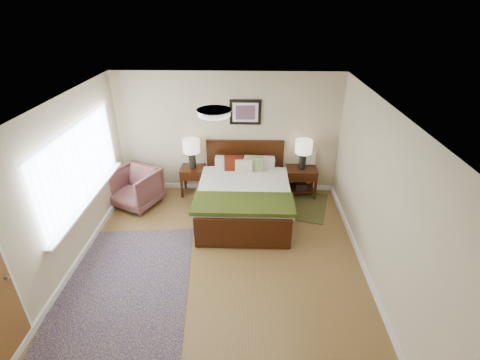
{
  "coord_description": "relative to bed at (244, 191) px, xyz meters",
  "views": [
    {
      "loc": [
        0.45,
        -4.16,
        3.73
      ],
      "look_at": [
        0.29,
        0.9,
        1.05
      ],
      "focal_mm": 26.0,
      "sensor_mm": 36.0,
      "label": 1
    }
  ],
  "objects": [
    {
      "name": "nightstand_left",
      "position": [
        -1.07,
        0.77,
        -0.04
      ],
      "size": [
        0.5,
        0.45,
        0.59
      ],
      "color": "#351808",
      "rests_on": "ground"
    },
    {
      "name": "floor",
      "position": [
        -0.35,
        -1.48,
        -0.52
      ],
      "size": [
        5.0,
        5.0,
        0.0
      ],
      "primitive_type": "plane",
      "color": "brown",
      "rests_on": "ground"
    },
    {
      "name": "left_wall",
      "position": [
        -2.6,
        -1.48,
        0.73
      ],
      "size": [
        0.04,
        5.0,
        2.5
      ],
      "primitive_type": "cube",
      "color": "#C4B38E",
      "rests_on": "ground"
    },
    {
      "name": "ceiling",
      "position": [
        -0.35,
        -1.48,
        1.98
      ],
      "size": [
        4.5,
        5.0,
        0.02
      ],
      "primitive_type": "cube",
      "color": "white",
      "rests_on": "back_wall"
    },
    {
      "name": "lamp_right",
      "position": [
        1.17,
        0.79,
        0.52
      ],
      "size": [
        0.34,
        0.34,
        0.61
      ],
      "color": "black",
      "rests_on": "nightstand_right"
    },
    {
      "name": "rug_navy",
      "position": [
        1.25,
        0.32,
        -0.51
      ],
      "size": [
        1.04,
        1.31,
        0.01
      ],
      "primitive_type": "cube",
      "rotation": [
        0.0,
        0.0,
        -0.26
      ],
      "color": "black",
      "rests_on": "ground"
    },
    {
      "name": "back_wall",
      "position": [
        -0.35,
        1.02,
        0.73
      ],
      "size": [
        4.5,
        0.04,
        2.5
      ],
      "primitive_type": "cube",
      "color": "#C4B38E",
      "rests_on": "ground"
    },
    {
      "name": "rug_persian",
      "position": [
        -1.7,
        -1.89,
        -0.51
      ],
      "size": [
        2.07,
        2.75,
        0.01
      ],
      "primitive_type": "cube",
      "rotation": [
        0.0,
        0.0,
        0.09
      ],
      "color": "#0E0D42",
      "rests_on": "ground"
    },
    {
      "name": "wall_art",
      "position": [
        0.0,
        0.99,
        1.2
      ],
      "size": [
        0.62,
        0.05,
        0.5
      ],
      "color": "black",
      "rests_on": "back_wall"
    },
    {
      "name": "armchair",
      "position": [
        -2.15,
        0.28,
        -0.13
      ],
      "size": [
        1.1,
        1.11,
        0.76
      ],
      "primitive_type": "imported",
      "rotation": [
        0.0,
        0.0,
        -0.44
      ],
      "color": "brown",
      "rests_on": "ground"
    },
    {
      "name": "bed",
      "position": [
        0.0,
        0.0,
        0.0
      ],
      "size": [
        1.72,
        2.07,
        1.12
      ],
      "color": "#351808",
      "rests_on": "ground"
    },
    {
      "name": "window",
      "position": [
        -2.55,
        -0.78,
        0.86
      ],
      "size": [
        0.11,
        2.72,
        1.32
      ],
      "color": "silver",
      "rests_on": "left_wall"
    },
    {
      "name": "lamp_left",
      "position": [
        -1.07,
        0.79,
        0.51
      ],
      "size": [
        0.34,
        0.34,
        0.61
      ],
      "color": "black",
      "rests_on": "nightstand_left"
    },
    {
      "name": "right_wall",
      "position": [
        1.9,
        -1.48,
        0.73
      ],
      "size": [
        0.04,
        5.0,
        2.5
      ],
      "primitive_type": "cube",
      "color": "#C4B38E",
      "rests_on": "ground"
    },
    {
      "name": "nightstand_right",
      "position": [
        1.17,
        0.78,
        -0.14
      ],
      "size": [
        0.61,
        0.46,
        0.61
      ],
      "color": "#351808",
      "rests_on": "ground"
    },
    {
      "name": "ceil_fixture",
      "position": [
        -0.35,
        -1.48,
        1.95
      ],
      "size": [
        0.44,
        0.44,
        0.08
      ],
      "color": "white",
      "rests_on": "ceiling"
    }
  ]
}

